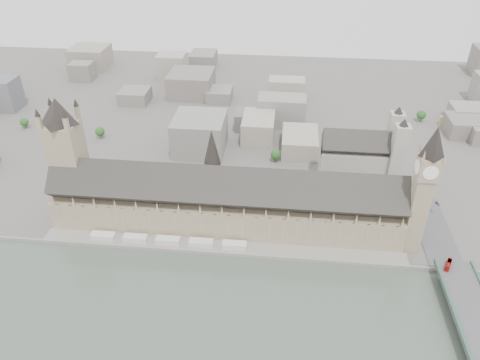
# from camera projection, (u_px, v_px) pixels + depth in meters

# --- Properties ---
(ground) EXTENTS (900.00, 900.00, 0.00)m
(ground) POSITION_uv_depth(u_px,v_px,m) (222.00, 242.00, 352.82)
(ground) COLOR #595651
(ground) RESTS_ON ground
(embankment_wall) EXTENTS (600.00, 1.50, 3.00)m
(embankment_wall) POSITION_uv_depth(u_px,v_px,m) (220.00, 254.00, 339.46)
(embankment_wall) COLOR gray
(embankment_wall) RESTS_ON ground
(river_terrace) EXTENTS (270.00, 15.00, 2.00)m
(river_terrace) POSITION_uv_depth(u_px,v_px,m) (221.00, 248.00, 346.01)
(river_terrace) COLOR gray
(river_terrace) RESTS_ON ground
(terrace_tents) EXTENTS (118.00, 7.00, 4.00)m
(terrace_tents) POSITION_uv_depth(u_px,v_px,m) (168.00, 240.00, 348.37)
(terrace_tents) COLOR silver
(terrace_tents) RESTS_ON river_terrace
(palace_of_westminster) EXTENTS (265.00, 40.73, 55.44)m
(palace_of_westminster) POSITION_uv_depth(u_px,v_px,m) (225.00, 202.00, 357.03)
(palace_of_westminster) COLOR gray
(palace_of_westminster) RESTS_ON ground
(elizabeth_tower) EXTENTS (17.00, 17.00, 107.50)m
(elizabeth_tower) POSITION_uv_depth(u_px,v_px,m) (424.00, 182.00, 315.81)
(elizabeth_tower) COLOR gray
(elizabeth_tower) RESTS_ON ground
(victoria_tower) EXTENTS (30.00, 30.00, 100.00)m
(victoria_tower) POSITION_uv_depth(u_px,v_px,m) (67.00, 153.00, 355.61)
(victoria_tower) COLOR gray
(victoria_tower) RESTS_ON ground
(central_tower) EXTENTS (13.00, 13.00, 48.00)m
(central_tower) POSITION_uv_depth(u_px,v_px,m) (212.00, 158.00, 344.15)
(central_tower) COLOR tan
(central_tower) RESTS_ON ground
(westminster_abbey) EXTENTS (68.00, 36.00, 64.00)m
(westminster_abbey) POSITION_uv_depth(u_px,v_px,m) (362.00, 158.00, 408.84)
(westminster_abbey) COLOR #9B978B
(westminster_abbey) RESTS_ON ground
(city_skyline_inland) EXTENTS (720.00, 360.00, 38.00)m
(city_skyline_inland) POSITION_uv_depth(u_px,v_px,m) (251.00, 94.00, 547.51)
(city_skyline_inland) COLOR gray
(city_skyline_inland) RESTS_ON ground
(park_trees) EXTENTS (110.00, 30.00, 15.00)m
(park_trees) POSITION_uv_depth(u_px,v_px,m) (220.00, 189.00, 399.85)
(park_trees) COLOR #1B4A1A
(park_trees) RESTS_ON ground
(red_bus_north) EXTENTS (7.72, 12.34, 3.42)m
(red_bus_north) POSITION_uv_depth(u_px,v_px,m) (448.00, 265.00, 314.88)
(red_bus_north) COLOR red
(red_bus_north) RESTS_ON westminster_bridge
(car_approach) EXTENTS (3.31, 5.31, 1.44)m
(car_approach) POSITION_uv_depth(u_px,v_px,m) (437.00, 204.00, 375.75)
(car_approach) COLOR gray
(car_approach) RESTS_ON westminster_bridge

